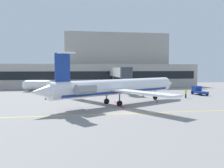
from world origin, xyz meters
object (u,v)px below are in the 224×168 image
at_px(fuel_tank, 38,85).
at_px(marshaller, 186,93).
at_px(pushback_tractor, 145,88).
at_px(regional_jet, 116,87).
at_px(baggage_tug, 198,91).

relative_size(fuel_tank, marshaller, 4.20).
bearing_deg(fuel_tank, pushback_tractor, -14.33).
bearing_deg(regional_jet, pushback_tractor, 60.04).
xyz_separation_m(regional_jet, pushback_tractor, (10.80, 18.74, -1.87)).
bearing_deg(marshaller, baggage_tug, 42.73).
bearing_deg(regional_jet, marshaller, 21.94).
height_order(baggage_tug, fuel_tank, fuel_tank).
bearing_deg(marshaller, pushback_tractor, 110.07).
bearing_deg(marshaller, regional_jet, -158.06).
relative_size(regional_jet, pushback_tractor, 5.88).
height_order(regional_jet, pushback_tractor, regional_jet).
xyz_separation_m(baggage_tug, pushback_tractor, (-10.24, 7.32, 0.14)).
xyz_separation_m(regional_jet, marshaller, (15.38, 6.19, -1.96)).
height_order(fuel_tank, marshaller, fuel_tank).
height_order(regional_jet, baggage_tug, regional_jet).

